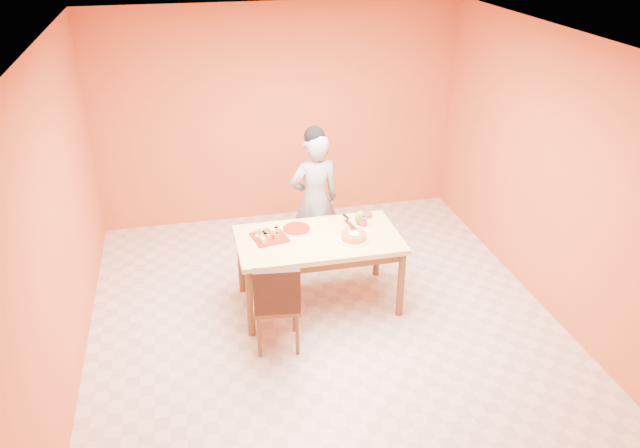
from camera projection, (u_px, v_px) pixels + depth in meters
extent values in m
plane|color=beige|center=(324.00, 322.00, 6.15)|extent=(5.00, 5.00, 0.00)
plane|color=silver|center=(325.00, 42.00, 4.92)|extent=(5.00, 5.00, 0.00)
plane|color=#CA5B2E|center=(279.00, 115.00, 7.70)|extent=(4.50, 0.00, 4.50)
plane|color=#CA5B2E|center=(57.00, 223.00, 5.09)|extent=(0.00, 5.00, 5.00)
plane|color=#CA5B2E|center=(553.00, 176.00, 5.98)|extent=(0.00, 5.00, 5.00)
cube|color=#E8CC79|center=(318.00, 240.00, 6.12)|extent=(1.60, 0.90, 0.05)
cube|color=brown|center=(318.00, 246.00, 6.15)|extent=(1.48, 0.78, 0.10)
cylinder|color=brown|center=(250.00, 303.00, 5.81)|extent=(0.07, 0.07, 0.71)
cylinder|color=brown|center=(241.00, 262.00, 6.48)|extent=(0.07, 0.07, 0.71)
cylinder|color=brown|center=(401.00, 284.00, 6.10)|extent=(0.07, 0.07, 0.71)
cylinder|color=brown|center=(377.00, 247.00, 6.78)|extent=(0.07, 0.07, 0.71)
imported|color=gray|center=(315.00, 200.00, 6.85)|extent=(0.61, 0.44, 1.54)
cube|color=maroon|center=(270.00, 237.00, 6.09)|extent=(0.37, 0.37, 0.02)
cylinder|color=maroon|center=(297.00, 228.00, 6.26)|extent=(0.32, 0.32, 0.02)
cylinder|color=white|center=(354.00, 239.00, 6.06)|extent=(0.36, 0.36, 0.01)
cylinder|color=gold|center=(354.00, 236.00, 6.05)|extent=(0.32, 0.32, 0.06)
cube|color=silver|center=(350.00, 225.00, 6.19)|extent=(0.09, 0.23, 0.01)
ellipsoid|color=olive|center=(360.00, 218.00, 6.32)|extent=(0.14, 0.12, 0.15)
cylinder|color=#BE1C5D|center=(363.00, 221.00, 6.31)|extent=(0.08, 0.08, 0.10)
cylinder|color=#331D0D|center=(367.00, 215.00, 6.52)|extent=(0.12, 0.12, 0.03)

